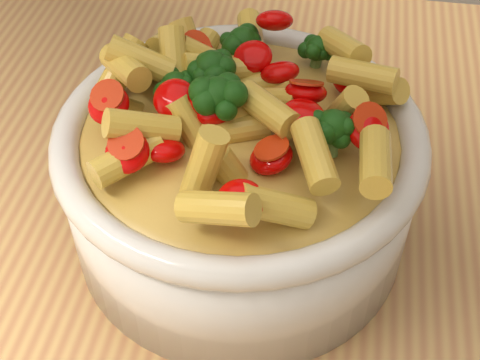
# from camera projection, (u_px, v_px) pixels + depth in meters

# --- Properties ---
(table) EXTENTS (1.20, 0.80, 0.90)m
(table) POSITION_uv_depth(u_px,v_px,m) (188.00, 299.00, 0.62)
(table) COLOR #B1864C
(table) RESTS_ON ground
(serving_bowl) EXTENTS (0.27, 0.27, 0.12)m
(serving_bowl) POSITION_uv_depth(u_px,v_px,m) (240.00, 179.00, 0.51)
(serving_bowl) COLOR silver
(serving_bowl) RESTS_ON table
(pasta_salad) EXTENTS (0.21, 0.21, 0.05)m
(pasta_salad) POSITION_uv_depth(u_px,v_px,m) (240.00, 105.00, 0.46)
(pasta_salad) COLOR gold
(pasta_salad) RESTS_ON serving_bowl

